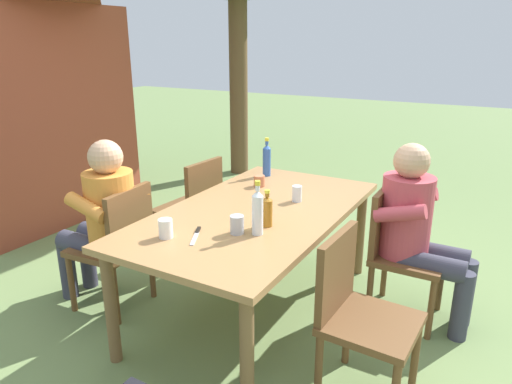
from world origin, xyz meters
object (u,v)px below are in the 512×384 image
Objects in this scene: dining_table at (256,220)px; brick_kiosk at (2,79)px; chair_near_left at (357,309)px; bottle_blue at (267,160)px; chair_far_right at (194,205)px; person_in_plaid_shirt at (103,216)px; cup_glass at (297,194)px; chair_far_left at (118,242)px; bottle_clear at (258,211)px; chair_near_right at (398,247)px; bottle_amber at (267,211)px; cup_steel at (237,225)px; table_knife at (196,235)px; person_in_white_shirt at (418,226)px; cup_white at (166,228)px; cup_terracotta at (259,181)px.

brick_kiosk reaches higher than dining_table.
chair_near_left is 1.66m from bottle_blue.
chair_far_right is 0.87m from person_in_plaid_shirt.
chair_near_left reaches higher than cup_glass.
chair_far_left and chair_far_right have the same top height.
dining_table is 0.82m from bottle_blue.
bottle_clear is (-0.34, -0.20, 0.21)m from dining_table.
chair_far_left is at bearing 117.20° from chair_near_right.
person_in_plaid_shirt is 5.32× the size of bottle_amber.
bottle_blue is (0.30, 1.14, 0.38)m from chair_near_right.
dining_table is 1.61× the size of person_in_plaid_shirt.
chair_near_left is 0.78m from cup_steel.
person_in_plaid_shirt is at bearing 172.65° from chair_far_right.
bottle_amber is 2.04× the size of cup_glass.
table_knife is (-0.10, -0.73, 0.25)m from chair_far_left.
bottle_blue is (0.30, 1.25, 0.21)m from person_in_white_shirt.
chair_near_left is at bearing 172.66° from person_in_white_shirt.
chair_near_right is at bearing -62.64° from dining_table.
chair_far_right is 1.04m from cup_glass.
dining_table is at bearing 117.36° from chair_near_right.
cup_white is at bearing -110.39° from brick_kiosk.
dining_table is 0.42m from cup_steel.
bottle_clear is (-0.13, -0.01, 0.04)m from bottle_amber.
person_in_plaid_shirt is 11.03× the size of cup_white.
person_in_white_shirt reaches higher than chair_near_right.
cup_white is at bearing 101.25° from chair_near_left.
brick_kiosk is (-0.22, 2.95, 0.52)m from bottle_blue.
bottle_clear is at bearing -176.14° from cup_glass.
dining_table is 6.05× the size of bottle_clear.
chair_near_right is 2.78× the size of bottle_clear.
bottle_blue is 3.01m from brick_kiosk.
dining_table is 1.02m from person_in_plaid_shirt.
person_in_plaid_shirt is at bearing 94.52° from bottle_clear.
chair_far_left is at bearing 117.04° from dining_table.
brick_kiosk reaches higher than cup_steel.
dining_table is 1.61× the size of person_in_white_shirt.
chair_far_left reaches higher than dining_table.
person_in_plaid_shirt is 11.14× the size of cup_steel.
brick_kiosk is (0.84, 3.47, 0.52)m from bottle_clear.
chair_far_left is 1.09m from cup_terracotta.
cup_terracotta is (0.03, -0.60, 0.29)m from chair_far_right.
chair_near_right is 0.85m from chair_near_left.
cup_glass is at bearing -5.38° from cup_steel.
chair_near_left is (-0.84, -1.64, 0.00)m from chair_far_right.
dining_table is 6.14× the size of bottle_blue.
cup_terracotta is at bearing 88.85° from person_in_white_shirt.
bottle_clear is at bearing -57.20° from table_knife.
table_knife is (-0.10, -0.84, 0.08)m from person_in_plaid_shirt.
person_in_plaid_shirt is at bearing 83.46° from table_knife.
dining_table is 17.43× the size of cup_glass.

